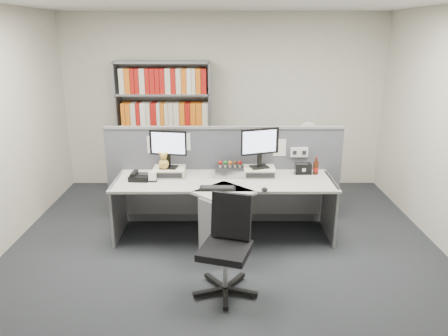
{
  "coord_description": "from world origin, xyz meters",
  "views": [
    {
      "loc": [
        -0.01,
        -4.02,
        2.39
      ],
      "look_at": [
        0.0,
        0.65,
        0.92
      ],
      "focal_mm": 34.54,
      "sensor_mm": 36.0,
      "label": 1
    }
  ],
  "objects_px": {
    "monitor_left": "(168,146)",
    "mouse": "(265,189)",
    "desktop_pc": "(230,171)",
    "office_chair": "(227,243)",
    "desk_phone": "(139,177)",
    "filing_cabinet": "(305,177)",
    "desk_calendar": "(153,177)",
    "shelving_unit": "(165,129)",
    "desk": "(224,208)",
    "monitor_right": "(260,145)",
    "cola_bottle": "(316,168)",
    "speaker": "(303,169)",
    "keyboard": "(218,188)",
    "desk_fan": "(308,134)"
  },
  "relations": [
    {
      "from": "monitor_left",
      "to": "mouse",
      "type": "distance_m",
      "value": 1.29
    },
    {
      "from": "monitor_right",
      "to": "speaker",
      "type": "distance_m",
      "value": 0.64
    },
    {
      "from": "desktop_pc",
      "to": "shelving_unit",
      "type": "bearing_deg",
      "value": 124.42
    },
    {
      "from": "cola_bottle",
      "to": "desk_calendar",
      "type": "bearing_deg",
      "value": -172.04
    },
    {
      "from": "keyboard",
      "to": "office_chair",
      "type": "relative_size",
      "value": 0.43
    },
    {
      "from": "filing_cabinet",
      "to": "office_chair",
      "type": "distance_m",
      "value": 2.63
    },
    {
      "from": "keyboard",
      "to": "mouse",
      "type": "bearing_deg",
      "value": -6.88
    },
    {
      "from": "desk_phone",
      "to": "office_chair",
      "type": "height_order",
      "value": "office_chair"
    },
    {
      "from": "desk_phone",
      "to": "office_chair",
      "type": "relative_size",
      "value": 0.26
    },
    {
      "from": "desk_phone",
      "to": "cola_bottle",
      "type": "bearing_deg",
      "value": 5.67
    },
    {
      "from": "monitor_right",
      "to": "filing_cabinet",
      "type": "distance_m",
      "value": 1.48
    },
    {
      "from": "monitor_left",
      "to": "office_chair",
      "type": "xyz_separation_m",
      "value": [
        0.7,
        -1.34,
        -0.6
      ]
    },
    {
      "from": "desk_calendar",
      "to": "office_chair",
      "type": "relative_size",
      "value": 0.13
    },
    {
      "from": "desk",
      "to": "desk_fan",
      "type": "height_order",
      "value": "desk_fan"
    },
    {
      "from": "monitor_left",
      "to": "desk",
      "type": "bearing_deg",
      "value": -29.83
    },
    {
      "from": "desk",
      "to": "desk_fan",
      "type": "bearing_deg",
      "value": 49.38
    },
    {
      "from": "desk_calendar",
      "to": "desk_phone",
      "type": "bearing_deg",
      "value": 159.45
    },
    {
      "from": "desk",
      "to": "desk_fan",
      "type": "distance_m",
      "value": 1.92
    },
    {
      "from": "desktop_pc",
      "to": "mouse",
      "type": "height_order",
      "value": "desktop_pc"
    },
    {
      "from": "keyboard",
      "to": "mouse",
      "type": "distance_m",
      "value": 0.52
    },
    {
      "from": "desk_calendar",
      "to": "office_chair",
      "type": "bearing_deg",
      "value": -52.1
    },
    {
      "from": "desk",
      "to": "filing_cabinet",
      "type": "height_order",
      "value": "desk"
    },
    {
      "from": "desktop_pc",
      "to": "keyboard",
      "type": "height_order",
      "value": "desktop_pc"
    },
    {
      "from": "desk",
      "to": "speaker",
      "type": "distance_m",
      "value": 1.13
    },
    {
      "from": "keyboard",
      "to": "filing_cabinet",
      "type": "bearing_deg",
      "value": 49.71
    },
    {
      "from": "desktop_pc",
      "to": "cola_bottle",
      "type": "xyz_separation_m",
      "value": [
        1.06,
        0.01,
        0.03
      ]
    },
    {
      "from": "desktop_pc",
      "to": "filing_cabinet",
      "type": "bearing_deg",
      "value": 40.96
    },
    {
      "from": "desk",
      "to": "speaker",
      "type": "bearing_deg",
      "value": 24.88
    },
    {
      "from": "monitor_right",
      "to": "desk_phone",
      "type": "bearing_deg",
      "value": -173.7
    },
    {
      "from": "monitor_left",
      "to": "filing_cabinet",
      "type": "distance_m",
      "value": 2.25
    },
    {
      "from": "monitor_right",
      "to": "mouse",
      "type": "bearing_deg",
      "value": -88.24
    },
    {
      "from": "monitor_left",
      "to": "monitor_right",
      "type": "xyz_separation_m",
      "value": [
        1.1,
        0.0,
        0.01
      ]
    },
    {
      "from": "shelving_unit",
      "to": "desk",
      "type": "bearing_deg",
      "value": -64.04
    },
    {
      "from": "desk_calendar",
      "to": "monitor_left",
      "type": "bearing_deg",
      "value": 52.69
    },
    {
      "from": "desk_phone",
      "to": "speaker",
      "type": "relative_size",
      "value": 1.22
    },
    {
      "from": "monitor_left",
      "to": "desk_calendar",
      "type": "relative_size",
      "value": 3.95
    },
    {
      "from": "monitor_right",
      "to": "desk_calendar",
      "type": "distance_m",
      "value": 1.33
    },
    {
      "from": "desk_phone",
      "to": "monitor_right",
      "type": "bearing_deg",
      "value": 6.3
    },
    {
      "from": "mouse",
      "to": "desk_calendar",
      "type": "bearing_deg",
      "value": 165.88
    },
    {
      "from": "mouse",
      "to": "speaker",
      "type": "xyz_separation_m",
      "value": [
        0.53,
        0.62,
        0.05
      ]
    },
    {
      "from": "monitor_left",
      "to": "office_chair",
      "type": "distance_m",
      "value": 1.62
    },
    {
      "from": "monitor_left",
      "to": "desk_calendar",
      "type": "distance_m",
      "value": 0.43
    },
    {
      "from": "office_chair",
      "to": "keyboard",
      "type": "bearing_deg",
      "value": 96.74
    },
    {
      "from": "monitor_left",
      "to": "shelving_unit",
      "type": "relative_size",
      "value": 0.23
    },
    {
      "from": "desktop_pc",
      "to": "speaker",
      "type": "relative_size",
      "value": 1.84
    },
    {
      "from": "mouse",
      "to": "cola_bottle",
      "type": "distance_m",
      "value": 0.91
    },
    {
      "from": "mouse",
      "to": "office_chair",
      "type": "distance_m",
      "value": 0.93
    },
    {
      "from": "keyboard",
      "to": "desk_phone",
      "type": "height_order",
      "value": "desk_phone"
    },
    {
      "from": "desktop_pc",
      "to": "office_chair",
      "type": "xyz_separation_m",
      "value": [
        -0.05,
        -1.38,
        -0.27
      ]
    },
    {
      "from": "keyboard",
      "to": "shelving_unit",
      "type": "xyz_separation_m",
      "value": [
        -0.83,
        1.95,
        0.24
      ]
    }
  ]
}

